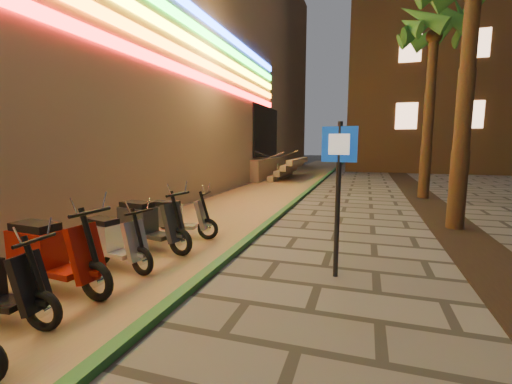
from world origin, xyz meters
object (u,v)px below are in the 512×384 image
(scooter_6, at_px, (50,254))
(scooter_8, at_px, (147,223))
(scooter_7, at_px, (111,241))
(scooter_9, at_px, (176,218))
(pedestrian_sign, at_px, (338,178))

(scooter_6, bearing_deg, scooter_8, 91.21)
(scooter_6, xyz_separation_m, scooter_7, (0.16, 1.03, -0.08))
(scooter_9, bearing_deg, scooter_7, -100.15)
(pedestrian_sign, height_order, scooter_6, pedestrian_sign)
(pedestrian_sign, height_order, scooter_9, pedestrian_sign)
(pedestrian_sign, bearing_deg, scooter_8, -176.73)
(scooter_6, xyz_separation_m, scooter_9, (0.24, 2.99, -0.08))
(pedestrian_sign, bearing_deg, scooter_9, 169.11)
(scooter_6, distance_m, scooter_7, 1.05)
(scooter_6, bearing_deg, pedestrian_sign, 30.12)
(scooter_8, bearing_deg, scooter_6, -83.35)
(scooter_6, distance_m, scooter_8, 2.08)
(scooter_8, distance_m, scooter_9, 0.92)
(scooter_8, bearing_deg, pedestrian_sign, 5.93)
(pedestrian_sign, relative_size, scooter_8, 1.39)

